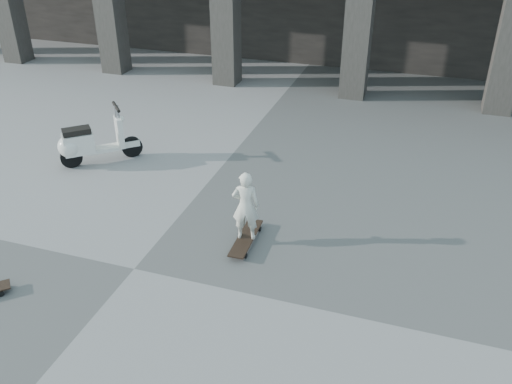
% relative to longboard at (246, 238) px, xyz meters
% --- Properties ---
extents(ground, '(90.00, 90.00, 0.00)m').
position_rel_longboard_xyz_m(ground, '(-1.34, -1.14, -0.09)').
color(ground, '#4F4F4C').
rests_on(ground, ground).
extents(longboard, '(0.29, 1.10, 0.11)m').
position_rel_longboard_xyz_m(longboard, '(0.00, 0.00, 0.00)').
color(longboard, black).
rests_on(longboard, ground).
extents(child, '(0.47, 0.36, 1.13)m').
position_rel_longboard_xyz_m(child, '(-0.00, 0.00, 0.59)').
color(child, beige).
rests_on(child, longboard).
extents(scooter, '(1.31, 1.22, 1.14)m').
position_rel_longboard_xyz_m(scooter, '(-3.92, 1.63, 0.37)').
color(scooter, black).
rests_on(scooter, ground).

